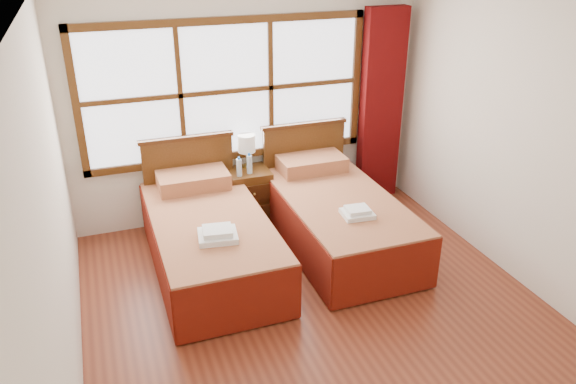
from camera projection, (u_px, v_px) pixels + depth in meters
name	position (u px, v px, depth m)	size (l,w,h in m)	color
floor	(324.00, 319.00, 4.89)	(4.50, 4.50, 0.00)	brown
ceiling	(335.00, 8.00, 3.79)	(4.50, 4.50, 0.00)	white
wall_back	(248.00, 106.00, 6.25)	(4.00, 4.00, 0.00)	silver
wall_left	(53.00, 225.00, 3.72)	(4.50, 4.50, 0.00)	silver
wall_right	(537.00, 152.00, 4.95)	(4.50, 4.50, 0.00)	silver
window	(226.00, 91.00, 6.06)	(3.16, 0.06, 1.56)	white
curtain	(381.00, 107.00, 6.68)	(0.50, 0.16, 2.30)	#5B0909
bed_left	(209.00, 237.00, 5.54)	(1.10, 2.12, 1.07)	#43220E
bed_right	(336.00, 215.00, 5.96)	(1.10, 2.13, 1.07)	#43220E
nightstand	(249.00, 196.00, 6.42)	(0.47, 0.47, 0.63)	#4D2C10
towels_left	(218.00, 234.00, 5.01)	(0.38, 0.35, 0.10)	white
towels_right	(357.00, 212.00, 5.41)	(0.31, 0.28, 0.09)	white
lamp	(246.00, 144.00, 6.28)	(0.20, 0.20, 0.38)	gold
bottle_near	(239.00, 167.00, 6.11)	(0.06, 0.06, 0.22)	silver
bottle_far	(249.00, 164.00, 6.18)	(0.06, 0.06, 0.23)	silver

